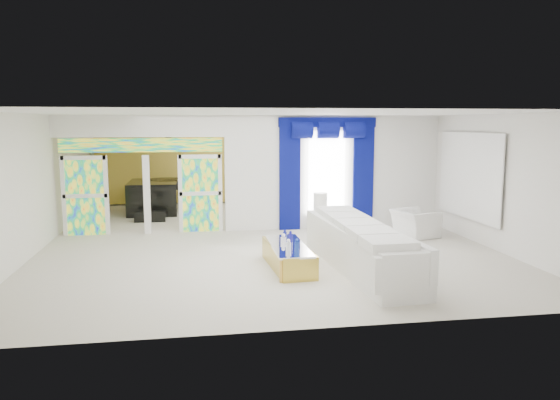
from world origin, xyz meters
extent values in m
plane|color=#B7AF9E|center=(0.00, 0.00, 0.00)|extent=(12.00, 12.00, 0.00)
cube|color=white|center=(2.15, 1.00, 1.50)|extent=(5.70, 0.18, 3.00)
cube|color=white|center=(-2.85, 1.00, 2.73)|extent=(4.30, 0.18, 0.55)
cube|color=#994C3F|center=(-4.28, 1.00, 1.00)|extent=(0.95, 0.04, 2.00)
cube|color=#994C3F|center=(-1.42, 1.00, 1.00)|extent=(0.95, 0.04, 2.00)
cube|color=#994C3F|center=(-2.85, 1.00, 2.25)|extent=(4.00, 0.05, 0.35)
cube|color=white|center=(1.90, 0.90, 1.45)|extent=(1.00, 0.02, 2.30)
cube|color=#030949|center=(0.90, 0.87, 1.40)|extent=(0.55, 0.10, 2.80)
cube|color=#030949|center=(2.90, 0.87, 1.40)|extent=(0.55, 0.10, 2.80)
cube|color=#030949|center=(1.90, 0.87, 2.82)|extent=(2.60, 0.12, 0.25)
cube|color=white|center=(4.94, -1.00, 1.55)|extent=(0.04, 2.70, 1.90)
cube|color=gold|center=(0.00, 5.90, 1.50)|extent=(9.70, 0.12, 2.90)
cube|color=silver|center=(1.54, -3.17, 0.41)|extent=(1.17, 4.35, 0.82)
cube|color=gold|center=(0.19, -2.87, 0.22)|extent=(0.77, 2.01, 0.44)
cube|color=silver|center=(1.99, 0.71, 0.20)|extent=(1.24, 0.48, 0.40)
cylinder|color=white|center=(1.69, 0.71, 0.69)|extent=(0.36, 0.36, 0.58)
imported|color=silver|center=(3.82, -0.50, 0.33)|extent=(1.11, 1.20, 0.66)
cube|color=black|center=(-2.84, 4.26, 0.49)|extent=(1.50, 1.96, 0.98)
cube|color=black|center=(-2.84, 2.66, 0.15)|extent=(0.87, 0.35, 0.29)
cube|color=tan|center=(-4.64, 2.43, 0.36)|extent=(0.51, 0.47, 0.73)
sphere|color=gold|center=(-2.30, 3.40, 2.65)|extent=(0.60, 0.60, 0.60)
cylinder|color=#163097|center=(0.24, -3.48, 0.54)|extent=(0.09, 0.09, 0.21)
cylinder|color=white|center=(0.13, -3.23, 0.51)|extent=(0.10, 0.10, 0.15)
cylinder|color=#171592|center=(0.25, -2.79, 0.55)|extent=(0.08, 0.08, 0.22)
cylinder|color=white|center=(0.14, -2.60, 0.50)|extent=(0.11, 0.11, 0.12)
cylinder|color=navy|center=(0.22, -2.33, 0.52)|extent=(0.08, 0.08, 0.16)
camera|label=1|loc=(-1.62, -12.88, 2.82)|focal=34.39mm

